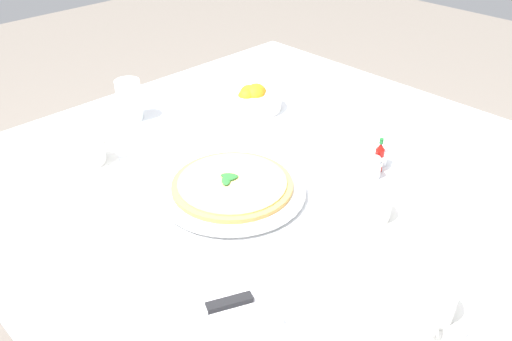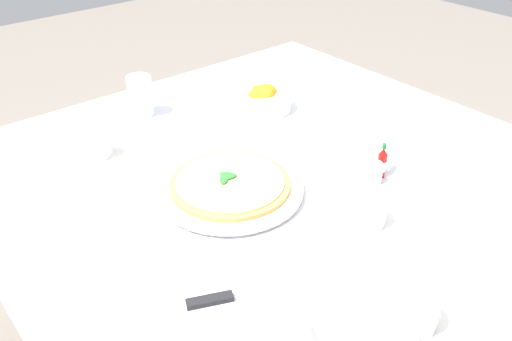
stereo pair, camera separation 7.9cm
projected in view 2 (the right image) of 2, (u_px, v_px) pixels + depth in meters
The scene contains 13 objects.
dining_table at pixel (278, 208), 1.29m from camera, with size 1.20×1.20×0.74m.
pizza_plate at pixel (230, 188), 1.12m from camera, with size 0.31×0.31×0.02m.
pizza at pixel (230, 183), 1.12m from camera, with size 0.25×0.25×0.02m.
coffee_cup_right_edge at pixel (95, 146), 1.24m from camera, with size 0.13×0.13×0.07m.
coffee_cup_near_right at pixel (413, 313), 0.81m from camera, with size 0.13×0.13×0.06m.
coffee_cup_far_left at pixel (366, 213), 1.03m from camera, with size 0.13×0.13×0.06m.
water_glass_left_edge at pixel (141, 98), 1.42m from camera, with size 0.06×0.06×0.11m.
napkin_folded at pixel (180, 313), 0.84m from camera, with size 0.25×0.19×0.02m.
dinner_knife at pixel (178, 307), 0.83m from camera, with size 0.19×0.10×0.01m.
citrus_bowl at pixel (264, 99), 1.46m from camera, with size 0.15×0.15×0.07m.
hot_sauce_bottle at pixel (382, 163), 1.17m from camera, with size 0.02×0.02×0.08m.
salt_shaker at pixel (377, 173), 1.15m from camera, with size 0.03×0.03×0.06m.
pepper_shaker at pixel (386, 160), 1.19m from camera, with size 0.03×0.03×0.06m.
Camera 2 is at (0.70, 0.76, 1.39)m, focal length 37.44 mm.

